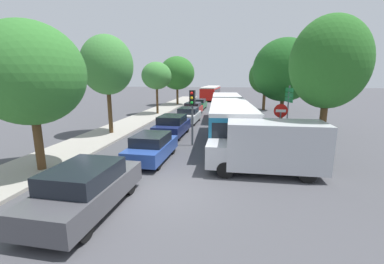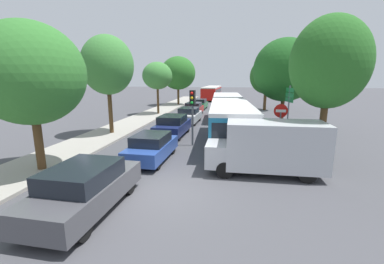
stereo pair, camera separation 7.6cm
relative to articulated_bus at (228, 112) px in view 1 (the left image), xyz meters
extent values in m
plane|color=#47474C|center=(-2.02, -11.68, -1.45)|extent=(200.00, 200.00, 0.00)
cube|color=#9E998E|center=(-8.72, 8.43, -1.38)|extent=(3.20, 50.23, 0.14)
cube|color=teal|center=(0.23, -3.64, -0.16)|extent=(3.12, 9.57, 2.03)
cube|color=black|center=(0.23, -3.64, 0.21)|extent=(3.12, 9.19, 0.89)
cube|color=silver|center=(0.23, -3.64, 0.96)|extent=(3.12, 9.57, 0.20)
cube|color=teal|center=(-0.33, 5.27, -0.16)|extent=(2.93, 6.60, 2.03)
cube|color=black|center=(-0.33, 5.27, 0.21)|extent=(2.94, 6.34, 0.89)
cube|color=silver|center=(-0.33, 5.27, 0.96)|extent=(2.93, 6.60, 0.20)
cylinder|color=black|center=(-0.10, 1.56, -0.16)|extent=(1.93, 1.11, 1.87)
cube|color=black|center=(0.53, -8.30, 0.09)|extent=(2.23, 0.24, 1.09)
cylinder|color=black|center=(1.48, -6.58, -0.95)|extent=(0.36, 1.01, 0.99)
cylinder|color=black|center=(-0.64, -6.72, -0.95)|extent=(0.36, 1.01, 0.99)
cylinder|color=black|center=(1.10, -0.56, -0.95)|extent=(0.36, 1.01, 0.99)
cylinder|color=black|center=(-1.02, -0.70, -0.95)|extent=(0.36, 1.01, 0.99)
cylinder|color=black|center=(0.73, 5.34, -0.95)|extent=(0.36, 1.01, 0.99)
cylinder|color=black|center=(-1.40, 5.21, -0.95)|extent=(0.36, 1.01, 0.99)
cube|color=red|center=(-3.85, 28.54, -0.20)|extent=(2.90, 11.36, 1.96)
cube|color=black|center=(-3.85, 28.54, 0.16)|extent=(2.90, 10.80, 0.82)
cube|color=silver|center=(-3.85, 28.54, 0.88)|extent=(2.90, 11.36, 0.20)
cylinder|color=black|center=(-4.77, 32.30, -0.96)|extent=(0.33, 0.99, 0.98)
cylinder|color=black|center=(-2.67, 32.23, -0.96)|extent=(0.33, 0.99, 0.98)
cylinder|color=black|center=(-5.02, 25.20, -0.96)|extent=(0.33, 0.99, 0.98)
cylinder|color=black|center=(-2.92, 25.12, -0.96)|extent=(0.33, 0.99, 0.98)
cube|color=#47474C|center=(-4.07, -13.36, -0.82)|extent=(2.00, 4.45, 0.71)
cube|color=black|center=(-4.08, -13.47, -0.19)|extent=(1.78, 2.36, 0.54)
cylinder|color=black|center=(-4.81, -11.93, -1.11)|extent=(0.25, 0.68, 0.67)
cylinder|color=black|center=(-3.25, -11.98, -1.11)|extent=(0.25, 0.68, 0.67)
cylinder|color=black|center=(-4.90, -14.74, -1.11)|extent=(0.25, 0.68, 0.67)
cylinder|color=black|center=(-3.33, -14.79, -1.11)|extent=(0.25, 0.68, 0.67)
cube|color=#284799|center=(-3.62, -8.12, -0.88)|extent=(1.81, 4.03, 0.64)
cube|color=black|center=(-3.63, -8.21, -0.31)|extent=(1.61, 2.13, 0.49)
cylinder|color=black|center=(-4.29, -6.83, -1.14)|extent=(0.23, 0.61, 0.61)
cylinder|color=black|center=(-2.88, -6.87, -1.14)|extent=(0.23, 0.61, 0.61)
cylinder|color=black|center=(-4.37, -9.37, -1.14)|extent=(0.23, 0.61, 0.61)
cylinder|color=black|center=(-2.96, -9.41, -1.14)|extent=(0.23, 0.61, 0.61)
cube|color=navy|center=(-3.89, -2.54, -0.83)|extent=(1.96, 4.36, 0.70)
cube|color=black|center=(-3.89, -2.64, -0.22)|extent=(1.75, 2.31, 0.53)
cylinder|color=black|center=(-4.61, -1.14, -1.12)|extent=(0.25, 0.66, 0.66)
cylinder|color=black|center=(-3.08, -1.18, -1.12)|extent=(0.25, 0.66, 0.66)
cylinder|color=black|center=(-4.70, -3.89, -1.12)|extent=(0.25, 0.66, 0.66)
cylinder|color=black|center=(-3.16, -3.94, -1.12)|extent=(0.25, 0.66, 0.66)
cube|color=white|center=(-3.66, 2.92, -0.86)|extent=(1.86, 4.15, 0.66)
cube|color=black|center=(-3.67, 2.82, -0.28)|extent=(1.66, 2.19, 0.51)
cylinder|color=black|center=(-4.35, 4.25, -1.13)|extent=(0.23, 0.63, 0.62)
cylinder|color=black|center=(-2.89, 4.20, -1.13)|extent=(0.23, 0.63, 0.62)
cylinder|color=black|center=(-4.43, 1.63, -1.13)|extent=(0.23, 0.63, 0.62)
cylinder|color=black|center=(-2.98, 1.58, -1.13)|extent=(0.23, 0.63, 0.62)
cube|color=#B21E19|center=(-4.07, 8.11, -0.88)|extent=(1.82, 4.05, 0.65)
cube|color=black|center=(-4.07, 8.02, -0.30)|extent=(1.62, 2.14, 0.49)
cylinder|color=black|center=(-4.74, 9.41, -1.14)|extent=(0.23, 0.62, 0.61)
cylinder|color=black|center=(-3.32, 9.37, -1.14)|extent=(0.23, 0.62, 0.61)
cylinder|color=black|center=(-4.82, 6.86, -1.14)|extent=(0.23, 0.62, 0.61)
cylinder|color=black|center=(-3.40, 6.81, -1.14)|extent=(0.23, 0.62, 0.61)
cube|color=#236638|center=(-4.07, 13.31, -0.89)|extent=(1.76, 3.93, 0.63)
cube|color=black|center=(-4.07, 13.22, -0.34)|extent=(1.57, 2.08, 0.48)
cylinder|color=black|center=(-4.72, 14.58, -1.15)|extent=(0.22, 0.60, 0.59)
cylinder|color=black|center=(-3.34, 14.53, -1.15)|extent=(0.22, 0.60, 0.59)
cylinder|color=black|center=(-4.80, 12.09, -1.15)|extent=(0.22, 0.60, 0.59)
cylinder|color=black|center=(-3.42, 12.05, -1.15)|extent=(0.22, 0.60, 0.59)
cube|color=#B7BABF|center=(2.23, -9.06, -0.14)|extent=(4.12, 2.04, 2.00)
cube|color=#B7BABF|center=(-0.27, -9.08, -0.61)|extent=(0.92, 1.91, 1.00)
cylinder|color=black|center=(0.14, -9.92, -1.09)|extent=(0.72, 0.25, 0.72)
cylinder|color=black|center=(0.12, -8.24, -1.09)|extent=(0.72, 0.25, 0.72)
cylinder|color=black|center=(3.44, -9.89, -1.09)|extent=(0.72, 0.25, 0.72)
cylinder|color=black|center=(3.42, -8.21, -1.09)|extent=(0.72, 0.25, 0.72)
cylinder|color=#56595E|center=(-2.06, -4.92, 0.25)|extent=(0.12, 0.12, 3.40)
cube|color=black|center=(-2.06, -4.92, 1.50)|extent=(0.35, 0.28, 0.90)
sphere|color=red|center=(-2.08, -5.07, 1.78)|extent=(0.18, 0.18, 0.18)
sphere|color=#EAAD14|center=(-2.08, -5.07, 1.50)|extent=(0.18, 0.18, 0.18)
sphere|color=green|center=(-2.08, -5.07, 1.22)|extent=(0.18, 0.18, 0.18)
cylinder|color=#56595E|center=(2.81, -6.51, -0.25)|extent=(0.08, 0.08, 2.40)
cylinder|color=red|center=(2.81, -6.51, 1.02)|extent=(0.70, 0.03, 0.70)
cube|color=white|center=(2.81, -6.53, 1.02)|extent=(0.50, 0.04, 0.14)
cylinder|color=#56595E|center=(4.15, -1.59, 0.35)|extent=(0.10, 0.10, 3.60)
cube|color=#197A38|center=(4.15, -1.59, 1.85)|extent=(0.27, 1.39, 0.28)
cube|color=#197A38|center=(4.15, -1.59, 1.51)|extent=(0.27, 1.39, 0.28)
cube|color=#197A38|center=(4.15, -1.59, 1.17)|extent=(0.27, 1.39, 0.28)
cylinder|color=#51381E|center=(-8.02, -10.50, -0.10)|extent=(0.36, 0.36, 2.70)
ellipsoid|color=#33752D|center=(-8.02, -10.50, 2.86)|extent=(4.46, 4.46, 4.28)
ellipsoid|color=#286623|center=(-8.23, -10.01, 2.22)|extent=(2.68, 2.68, 2.35)
cylinder|color=#51381E|center=(-8.48, -2.82, 0.28)|extent=(0.30, 0.30, 3.44)
ellipsoid|color=#3D7F38|center=(-8.48, -2.82, 3.55)|extent=(3.66, 3.66, 4.13)
cylinder|color=#51381E|center=(-8.03, 7.56, 0.15)|extent=(0.25, 0.25, 3.20)
ellipsoid|color=#3D7F38|center=(-8.03, 7.56, 2.87)|extent=(3.27, 3.27, 2.97)
cylinder|color=#51381E|center=(-7.94, 17.69, 0.02)|extent=(0.32, 0.32, 2.93)
ellipsoid|color=#286623|center=(-7.94, 17.69, 3.29)|extent=(5.12, 5.12, 4.82)
ellipsoid|color=#286623|center=(-8.53, 17.92, 2.56)|extent=(3.07, 3.07, 2.65)
cylinder|color=#51381E|center=(4.55, -7.56, 0.19)|extent=(0.31, 0.31, 3.27)
ellipsoid|color=#286623|center=(4.55, -7.56, 3.36)|extent=(3.40, 3.40, 4.09)
ellipsoid|color=#3D7F38|center=(4.85, -7.62, 2.74)|extent=(2.04, 2.04, 2.25)
cylinder|color=#51381E|center=(4.22, 1.17, -0.01)|extent=(0.30, 0.30, 2.88)
ellipsoid|color=#1E561E|center=(4.22, 1.17, 3.25)|extent=(4.87, 4.87, 4.85)
ellipsoid|color=#286623|center=(4.18, 0.82, 2.52)|extent=(2.92, 2.92, 2.67)
cylinder|color=#51381E|center=(4.26, 13.86, -0.13)|extent=(0.37, 0.37, 2.63)
ellipsoid|color=#286623|center=(4.26, 13.86, 2.82)|extent=(4.07, 4.07, 4.37)
ellipsoid|color=#3D7F38|center=(4.79, 13.65, 2.16)|extent=(2.44, 2.44, 2.40)
camera|label=1|loc=(0.38, -20.21, 2.73)|focal=24.00mm
camera|label=2|loc=(0.45, -20.20, 2.73)|focal=24.00mm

